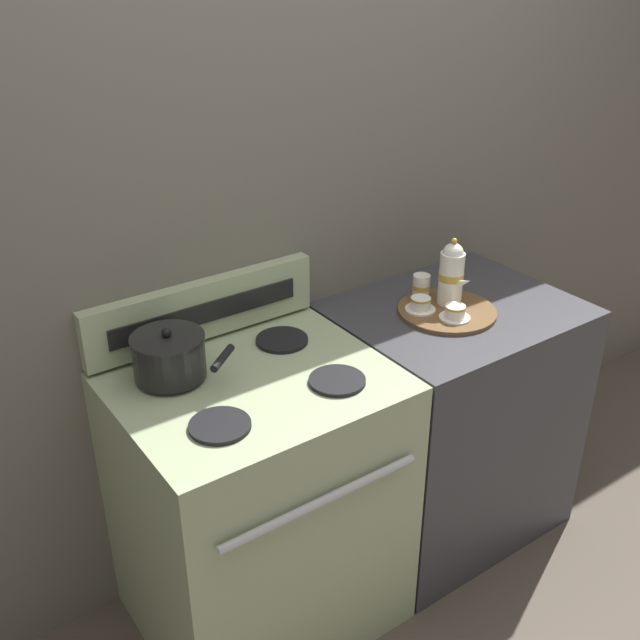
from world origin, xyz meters
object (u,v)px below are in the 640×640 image
(stove, at_px, (260,503))
(teacup_left, at_px, (455,312))
(teacup_right, at_px, (420,304))
(teapot, at_px, (452,273))
(saucepan, at_px, (170,356))
(serving_tray, at_px, (447,311))
(creamer_jug, at_px, (421,287))

(stove, height_order, teacup_left, teacup_left)
(stove, xyz_separation_m, teacup_right, (0.65, 0.04, 0.48))
(stove, bearing_deg, teapot, 1.72)
(teapot, distance_m, teacup_right, 0.14)
(saucepan, bearing_deg, teacup_right, -6.94)
(stove, relative_size, serving_tray, 2.81)
(teacup_left, distance_m, teacup_right, 0.12)
(stove, height_order, creamer_jug, creamer_jug)
(serving_tray, xyz_separation_m, teacup_left, (-0.03, -0.06, 0.03))
(serving_tray, bearing_deg, teacup_left, -113.41)
(teacup_left, height_order, teacup_right, same)
(stove, xyz_separation_m, serving_tray, (0.73, -0.01, 0.45))
(stove, distance_m, saucepan, 0.57)
(serving_tray, bearing_deg, saucepan, 170.75)
(teacup_right, bearing_deg, teapot, -7.96)
(serving_tray, relative_size, teapot, 1.40)
(stove, xyz_separation_m, teacup_left, (0.70, -0.07, 0.48))
(teacup_right, bearing_deg, creamer_jug, 47.42)
(serving_tray, height_order, teacup_left, teacup_left)
(stove, relative_size, teapot, 3.93)
(stove, height_order, teacup_right, teacup_right)
(creamer_jug, bearing_deg, teacup_left, -94.12)
(serving_tray, height_order, teapot, teapot)
(stove, distance_m, teacup_right, 0.81)
(teacup_left, distance_m, creamer_jug, 0.18)
(teacup_left, xyz_separation_m, teacup_right, (-0.05, 0.11, 0.00))
(stove, relative_size, teacup_left, 9.02)
(teapot, bearing_deg, stove, -178.28)
(saucepan, distance_m, serving_tray, 0.93)
(saucepan, bearing_deg, teapot, -7.06)
(saucepan, height_order, teacup_right, saucepan)
(teacup_right, bearing_deg, serving_tray, -31.49)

